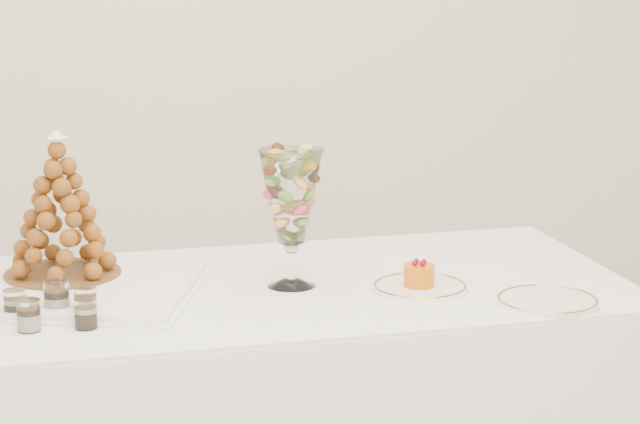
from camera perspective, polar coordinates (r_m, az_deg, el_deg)
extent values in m
cube|color=white|center=(3.01, -5.32, -3.73)|extent=(2.09, 0.91, 0.01)
cube|color=white|center=(3.04, -11.91, -3.44)|extent=(0.75, 0.65, 0.02)
cylinder|color=white|center=(3.04, -1.32, -3.21)|extent=(0.12, 0.12, 0.02)
cylinder|color=white|center=(3.02, -1.32, -2.30)|extent=(0.02, 0.02, 0.08)
sphere|color=white|center=(3.01, -1.33, -1.55)|extent=(0.04, 0.04, 0.04)
cylinder|color=white|center=(3.01, 4.59, -3.45)|extent=(0.23, 0.23, 0.01)
cylinder|color=white|center=(2.95, 10.35, -4.03)|extent=(0.24, 0.24, 0.01)
cylinder|color=white|center=(2.86, -13.77, -4.13)|extent=(0.05, 0.05, 0.07)
cylinder|color=white|center=(2.87, -11.95, -3.88)|extent=(0.06, 0.06, 0.08)
cylinder|color=white|center=(2.84, -10.67, -4.06)|extent=(0.06, 0.06, 0.07)
cylinder|color=white|center=(2.77, -13.17, -4.62)|extent=(0.06, 0.06, 0.07)
cylinder|color=white|center=(2.76, -10.67, -4.58)|extent=(0.06, 0.06, 0.07)
cylinder|color=brown|center=(3.12, -11.68, -2.76)|extent=(0.28, 0.28, 0.01)
cone|color=brown|center=(3.08, -11.82, 0.35)|extent=(0.27, 0.27, 0.34)
sphere|color=white|center=(3.05, -11.96, 3.31)|extent=(0.03, 0.03, 0.03)
cylinder|color=orange|center=(3.00, 4.55, -2.90)|extent=(0.07, 0.07, 0.05)
sphere|color=maroon|center=(3.00, 4.77, -2.27)|extent=(0.01, 0.01, 0.01)
sphere|color=maroon|center=(3.00, 4.42, -2.25)|extent=(0.01, 0.01, 0.01)
sphere|color=maroon|center=(2.99, 4.35, -2.34)|extent=(0.01, 0.01, 0.01)
sphere|color=maroon|center=(2.98, 4.70, -2.36)|extent=(0.01, 0.01, 0.01)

